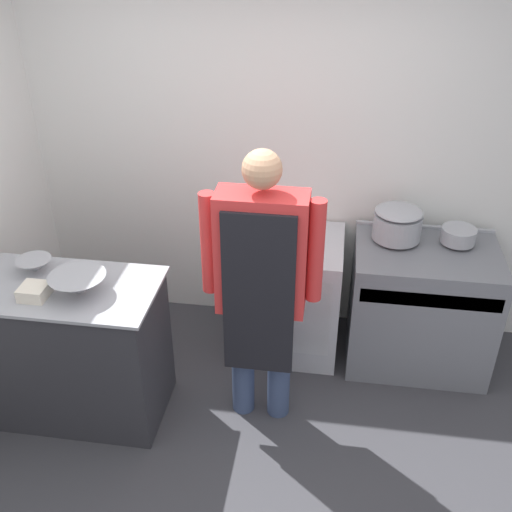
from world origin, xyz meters
TOP-DOWN VIEW (x-y plane):
  - ground_plane at (0.00, 0.00)m, footprint 14.00×14.00m
  - wall_back at (0.00, 1.73)m, footprint 8.00×0.05m
  - prep_counter at (-1.03, 0.51)m, footprint 1.13×0.61m
  - stove at (1.13, 1.32)m, footprint 0.94×0.67m
  - fridge_unit at (0.23, 1.35)m, footprint 0.70×0.66m
  - person_cook at (0.12, 0.64)m, footprint 0.68×0.24m
  - mixing_bowl at (-0.88, 0.46)m, footprint 0.32×0.32m
  - small_bowl at (-1.23, 0.64)m, footprint 0.21×0.21m
  - plastic_tub at (-1.11, 0.39)m, footprint 0.15×0.15m
  - stock_pot at (0.92, 1.44)m, footprint 0.32×0.32m
  - sauce_pot at (1.31, 1.44)m, footprint 0.22×0.22m

SIDE VIEW (x-z plane):
  - ground_plane at x=0.00m, z-range 0.00..0.00m
  - fridge_unit at x=0.23m, z-range 0.00..0.85m
  - stove at x=1.13m, z-range -0.01..0.89m
  - prep_counter at x=-1.03m, z-range 0.00..0.93m
  - sauce_pot at x=1.31m, z-range 0.90..1.00m
  - plastic_tub at x=-1.11m, z-range 0.93..1.00m
  - small_bowl at x=-1.23m, z-range 0.93..1.02m
  - mixing_bowl at x=-0.88m, z-range 0.93..1.05m
  - stock_pot at x=0.92m, z-range 0.90..1.12m
  - person_cook at x=0.12m, z-range 0.13..1.90m
  - wall_back at x=0.00m, z-range 0.00..2.70m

